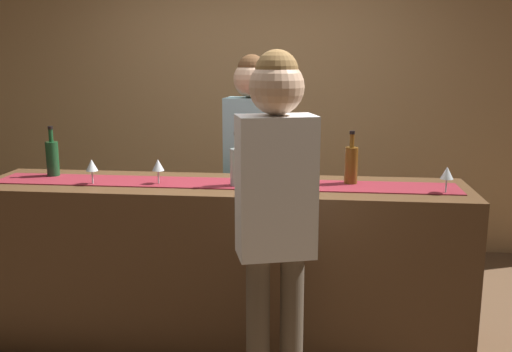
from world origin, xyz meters
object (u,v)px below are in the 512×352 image
Objects in this scene: wine_bottle_green at (52,158)px; bartender at (252,154)px; wine_glass_near_customer at (158,166)px; wine_bottle_clear at (237,166)px; wine_glass_far_end at (92,166)px; customer_sipping at (276,199)px; wine_glass_mid_counter at (447,174)px; wine_bottle_amber at (351,164)px.

wine_bottle_green is 0.18× the size of bartender.
wine_bottle_green is 0.70m from wine_glass_near_customer.
wine_bottle_clear is 0.45m from wine_glass_near_customer.
wine_glass_near_customer is (-0.44, -0.00, -0.01)m from wine_bottle_clear.
wine_bottle_clear is at bearing 95.67° from bartender.
wine_bottle_clear is 0.63m from bartender.
wine_glass_near_customer is at bearing -11.59° from wine_bottle_green.
customer_sipping is (1.07, -0.56, -0.02)m from wine_glass_far_end.
wine_bottle_green is 2.10× the size of wine_glass_mid_counter.
wine_bottle_amber is 1.00× the size of wine_bottle_green.
wine_bottle_green is at bearing 172.99° from wine_bottle_clear.
wine_glass_far_end is 0.08× the size of customer_sipping.
wine_bottle_amber is at bearing 147.14° from bartender.
wine_glass_near_customer is at bearing 178.22° from wine_glass_mid_counter.
wine_glass_far_end is at bearing -30.41° from wine_bottle_green.
wine_glass_near_customer is (0.69, -0.14, -0.01)m from wine_bottle_green.
wine_glass_far_end is at bearing -173.30° from wine_bottle_amber.
wine_glass_far_end is at bearing -176.62° from wine_bottle_clear.
wine_glass_far_end is 0.09× the size of bartender.
customer_sipping is (0.71, -0.61, -0.02)m from wine_glass_near_customer.
bartender reaches higher than wine_bottle_clear.
wine_glass_mid_counter is 1.02m from customer_sipping.
bartender is at bearing 23.32° from wine_bottle_green.
wine_bottle_green reaches higher than wine_glass_mid_counter.
customer_sipping is (-0.85, -0.56, -0.02)m from wine_glass_mid_counter.
bartender reaches higher than wine_glass_mid_counter.
wine_glass_mid_counter is (0.49, -0.17, -0.01)m from wine_bottle_amber.
wine_glass_near_customer is 0.09× the size of bartender.
wine_bottle_amber is 0.64m from wine_bottle_clear.
wine_glass_mid_counter is at bearing -19.44° from wine_bottle_amber.
wine_bottle_clear is at bearing 177.43° from wine_glass_mid_counter.
customer_sipping is (1.39, -0.75, -0.03)m from wine_bottle_green.
wine_bottle_amber is 0.18× the size of customer_sipping.
wine_glass_near_customer and wine_glass_mid_counter have the same top height.
wine_glass_mid_counter is 1.30m from bartender.
wine_bottle_amber reaches higher than wine_glass_far_end.
wine_bottle_green is 0.18× the size of customer_sipping.
wine_bottle_amber is 1.76m from wine_bottle_green.
wine_bottle_green is at bearing 175.19° from wine_glass_mid_counter.
wine_glass_far_end is at bearing 46.00° from bartender.
wine_bottle_clear is 0.81m from wine_glass_far_end.
bartender is (1.14, 0.49, -0.04)m from wine_bottle_green.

